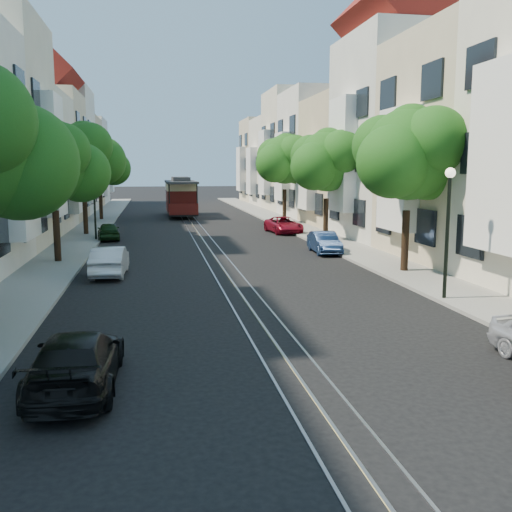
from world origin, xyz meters
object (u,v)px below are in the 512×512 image
lamp_east (448,214)px  lamp_west (94,193)px  tree_e_d (286,161)px  parked_car_e_mid (324,242)px  parked_car_w_far (109,231)px  parked_car_e_far (284,225)px  cable_car (181,195)px  tree_w_c (84,155)px  tree_e_b (410,156)px  parked_car_w_mid (110,261)px  tree_e_c (328,163)px  tree_w_b (54,165)px  parked_car_w_near (77,361)px  tree_w_d (100,164)px

lamp_east → lamp_west: 21.97m
tree_e_d → parked_car_e_mid: tree_e_d is taller
parked_car_e_mid → parked_car_w_far: parked_car_e_mid is taller
tree_e_d → lamp_west: size_ratio=1.65×
lamp_west → parked_car_e_mid: lamp_west is taller
lamp_east → parked_car_e_far: bearing=92.0°
tree_e_d → cable_car: (-7.76, 7.85, -2.97)m
lamp_east → tree_w_c: bearing=122.6°
tree_e_b → tree_w_c: tree_w_c is taller
cable_car → parked_car_w_mid: size_ratio=2.34×
tree_e_c → tree_w_b: size_ratio=1.04×
parked_car_e_mid → parked_car_w_near: bearing=-118.2°
tree_e_c → parked_car_w_near: tree_e_c is taller
cable_car → parked_car_w_far: 17.18m
parked_car_e_mid → parked_car_w_near: size_ratio=0.84×
tree_e_b → lamp_west: 18.90m
cable_car → parked_car_e_far: cable_car is taller
cable_car → parked_car_w_near: 40.64m
cable_car → parked_car_w_far: cable_car is taller
tree_e_b → cable_car: 30.97m
parked_car_w_near → parked_car_w_mid: size_ratio=1.10×
tree_e_b → tree_e_d: bearing=90.0°
cable_car → tree_e_b: bearing=-75.9°
tree_w_c → lamp_east: 25.01m
tree_e_d → parked_car_w_far: tree_e_d is taller
lamp_east → parked_car_e_mid: size_ratio=1.26×
tree_w_b → parked_car_w_far: tree_w_b is taller
tree_w_c → lamp_west: tree_w_c is taller
tree_e_c → cable_car: (-7.76, 18.85, -2.70)m
tree_e_c → tree_w_c: size_ratio=0.92×
tree_e_c → parked_car_w_mid: tree_e_c is taller
tree_w_c → parked_car_w_near: (2.74, -26.58, -4.50)m
tree_e_d → lamp_east: 27.07m
tree_e_b → lamp_west: tree_e_b is taller
tree_e_b → lamp_west: bearing=136.2°
tree_e_b → tree_w_b: (-14.40, 5.00, -0.34)m
tree_w_d → parked_car_w_near: 37.89m
tree_e_b → parked_car_w_near: (-11.66, -10.58, -4.16)m
tree_w_c → lamp_east: bearing=-57.4°
tree_e_b → cable_car: (-7.76, 29.85, -2.83)m
tree_w_d → lamp_west: bearing=-86.6°
tree_e_d → tree_w_d: bearing=160.9°
tree_e_b → tree_e_d: 22.00m
lamp_east → lamp_west: size_ratio=1.00×
tree_w_c → tree_w_d: tree_w_c is taller
tree_w_b → tree_w_d: bearing=90.0°
tree_w_b → lamp_east: bearing=-36.6°
parked_car_w_near → tree_e_c: bearing=-117.2°
parked_car_e_far → parked_car_w_far: 11.34m
tree_e_c → lamp_west: size_ratio=1.57×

